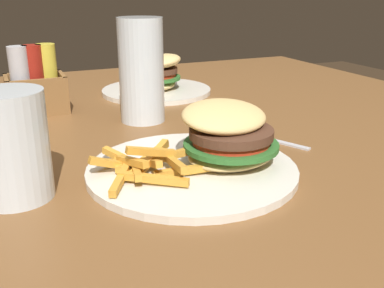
# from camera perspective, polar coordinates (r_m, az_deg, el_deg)

# --- Properties ---
(dining_table) EXTENTS (1.27, 1.22, 0.74)m
(dining_table) POSITION_cam_1_polar(r_m,az_deg,el_deg) (0.85, -1.37, -3.77)
(dining_table) COLOR brown
(dining_table) RESTS_ON ground_plane
(meal_plate_near) EXTENTS (0.28, 0.28, 0.09)m
(meal_plate_near) POSITION_cam_1_polar(r_m,az_deg,el_deg) (0.60, 2.16, -0.92)
(meal_plate_near) COLOR silver
(meal_plate_near) RESTS_ON dining_table
(beer_glass) EXTENTS (0.08, 0.08, 0.19)m
(beer_glass) POSITION_cam_1_polar(r_m,az_deg,el_deg) (0.82, -6.44, 9.09)
(beer_glass) COLOR silver
(beer_glass) RESTS_ON dining_table
(juice_glass) EXTENTS (0.09, 0.09, 0.21)m
(juice_glass) POSITION_cam_1_polar(r_m,az_deg,el_deg) (0.55, -22.00, -0.65)
(juice_glass) COLOR silver
(juice_glass) RESTS_ON dining_table
(spoon) EXTENTS (0.11, 0.18, 0.02)m
(spoon) POSITION_cam_1_polar(r_m,az_deg,el_deg) (0.78, 4.81, 2.25)
(spoon) COLOR silver
(spoon) RESTS_ON dining_table
(meal_plate_far) EXTENTS (0.25, 0.25, 0.09)m
(meal_plate_far) POSITION_cam_1_polar(r_m,az_deg,el_deg) (1.05, -4.41, 8.02)
(meal_plate_far) COLOR silver
(meal_plate_far) RESTS_ON dining_table
(condiment_caddy) EXTENTS (0.11, 0.09, 0.13)m
(condiment_caddy) POSITION_cam_1_polar(r_m,az_deg,el_deg) (0.93, -19.25, 7.04)
(condiment_caddy) COLOR brown
(condiment_caddy) RESTS_ON dining_table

